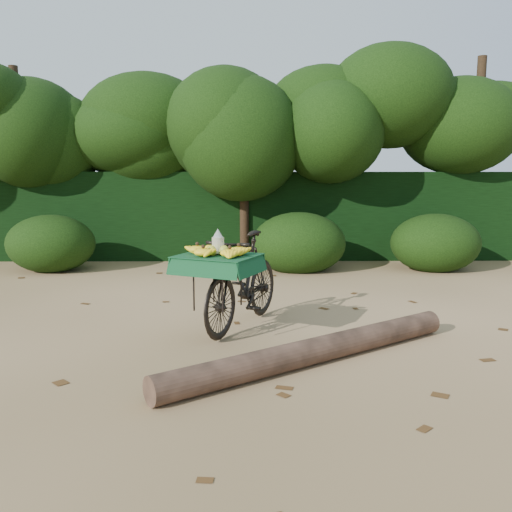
{
  "coord_description": "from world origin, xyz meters",
  "views": [
    {
      "loc": [
        0.61,
        -5.47,
        1.73
      ],
      "look_at": [
        0.68,
        0.3,
        0.87
      ],
      "focal_mm": 38.0,
      "sensor_mm": 36.0,
      "label": 1
    }
  ],
  "objects": [
    {
      "name": "bush_clumps",
      "position": [
        0.5,
        4.3,
        0.45
      ],
      "size": [
        8.8,
        1.7,
        0.9
      ],
      "primitive_type": null,
      "color": "black",
      "rests_on": "ground"
    },
    {
      "name": "fallen_log",
      "position": [
        1.23,
        -0.64,
        0.12
      ],
      "size": [
        2.9,
        2.13,
        0.24
      ],
      "primitive_type": "cylinder",
      "rotation": [
        1.57,
        0.0,
        -0.96
      ],
      "color": "brown",
      "rests_on": "ground"
    },
    {
      "name": "ground",
      "position": [
        0.0,
        0.0,
        0.0
      ],
      "size": [
        80.0,
        80.0,
        0.0
      ],
      "primitive_type": "plane",
      "color": "tan",
      "rests_on": "ground"
    },
    {
      "name": "leaf_litter",
      "position": [
        0.0,
        0.65,
        0.01
      ],
      "size": [
        7.0,
        7.3,
        0.01
      ],
      "primitive_type": null,
      "color": "#4D2F14",
      "rests_on": "ground"
    },
    {
      "name": "hedge_backdrop",
      "position": [
        0.0,
        6.3,
        0.9
      ],
      "size": [
        26.0,
        1.8,
        1.8
      ],
      "primitive_type": "cube",
      "color": "black",
      "rests_on": "ground"
    },
    {
      "name": "vendor_bicycle",
      "position": [
        0.52,
        0.57,
        0.56
      ],
      "size": [
        1.36,
        1.93,
        1.1
      ],
      "rotation": [
        0.0,
        0.0,
        -0.44
      ],
      "color": "black",
      "rests_on": "ground"
    },
    {
      "name": "tree_row",
      "position": [
        -0.65,
        5.5,
        2.0
      ],
      "size": [
        14.5,
        2.0,
        4.0
      ],
      "primitive_type": null,
      "color": "black",
      "rests_on": "ground"
    }
  ]
}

